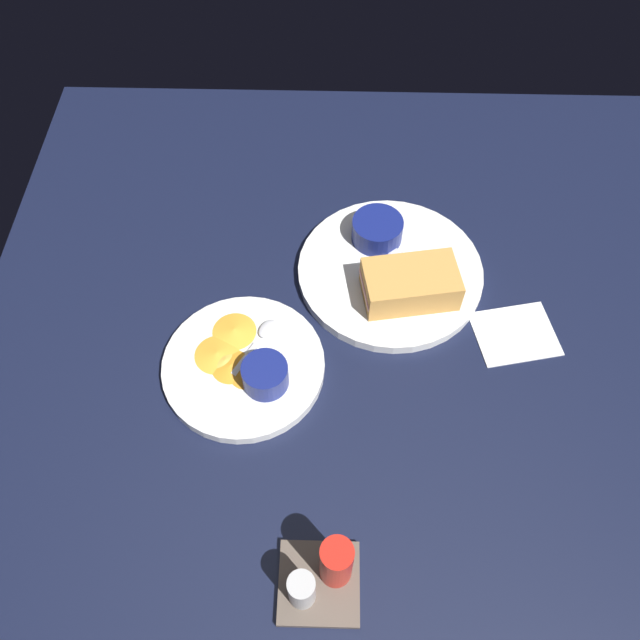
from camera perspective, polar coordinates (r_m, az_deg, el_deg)
ground_plane at (r=91.30cm, az=3.94°, el=-2.96°), size 110.00×110.00×3.00cm
plate_sandwich_main at (r=96.78cm, az=6.14°, el=4.21°), size 27.12×27.12×1.60cm
sandwich_half_near at (r=91.76cm, az=7.90°, el=3.12°), size 14.24×9.66×4.80cm
ramekin_dark_sauce at (r=98.18cm, az=5.03°, el=7.89°), size 7.59×7.59×3.59cm
spoon_by_dark_ramekin at (r=96.78cm, az=7.19°, el=5.17°), size 7.31×8.64×0.80cm
plate_chips_companion at (r=88.06cm, az=-6.69°, el=-4.02°), size 21.72×21.72×1.60cm
ramekin_light_gravy at (r=83.99cm, az=-4.82°, el=-4.78°), size 6.02×6.02×3.65cm
spoon_by_gravy_ramekin at (r=88.86cm, az=-5.05°, el=-1.39°), size 6.14×9.32×0.80cm
plantain_chip_scatter at (r=88.01cm, az=-7.92°, el=-2.91°), size 11.17×13.91×0.60cm
condiment_caddy at (r=75.34cm, az=0.26°, el=-21.43°), size 9.00×9.00×9.50cm
paper_napkin_folded at (r=94.80cm, az=16.69°, el=-1.14°), size 12.61×11.07×0.40cm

